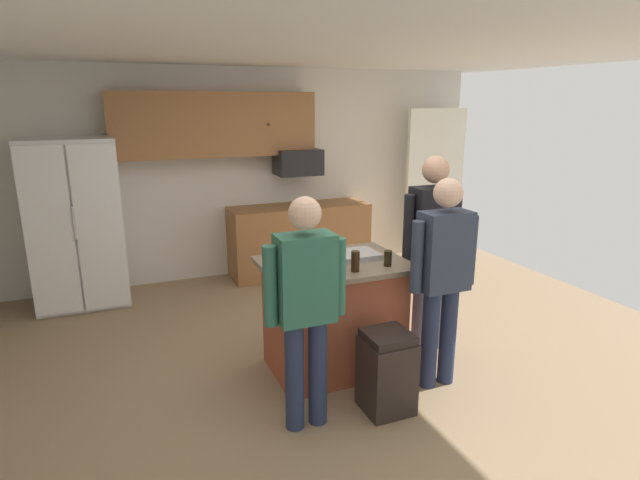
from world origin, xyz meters
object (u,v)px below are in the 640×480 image
microwave_over_range (298,162)px  person_guest_left (306,300)px  mug_ceramic_white (317,268)px  glass_short_whisky (337,263)px  refrigerator (76,224)px  glass_stout_tall (316,261)px  person_guest_by_door (443,270)px  mug_blue_stoneware (289,253)px  serving_tray (351,255)px  person_guest_right (432,241)px  glass_dark_ale (290,266)px  glass_pilsner (355,261)px  trash_bin (387,372)px  tumbler_amber (388,258)px  kitchen_island (334,315)px

microwave_over_range → person_guest_left: person_guest_left is taller
mug_ceramic_white → glass_short_whisky: size_ratio=0.74×
refrigerator → glass_stout_tall: refrigerator is taller
person_guest_by_door → glass_stout_tall: bearing=12.2°
person_guest_by_door → mug_blue_stoneware: size_ratio=12.91×
mug_ceramic_white → glass_stout_tall: (0.05, 0.14, 0.01)m
glass_stout_tall → serving_tray: bearing=22.7°
microwave_over_range → person_guest_right: bearing=-82.9°
microwave_over_range → serving_tray: (-0.44, -2.47, -0.49)m
person_guest_right → glass_dark_ale: size_ratio=13.06×
mug_blue_stoneware → serving_tray: (0.48, -0.17, -0.02)m
mug_ceramic_white → glass_pilsner: size_ratio=0.77×
refrigerator → glass_short_whisky: bearing=-54.9°
serving_tray → person_guest_left: bearing=-133.5°
glass_dark_ale → trash_bin: 1.05m
glass_dark_ale → mug_blue_stoneware: size_ratio=1.05×
mug_blue_stoneware → serving_tray: 0.51m
microwave_over_range → glass_short_whisky: (-0.72, -2.80, -0.43)m
tumbler_amber → trash_bin: 0.87m
trash_bin → glass_stout_tall: bearing=116.9°
mug_ceramic_white → mug_blue_stoneware: bearing=96.9°
mug_ceramic_white → glass_stout_tall: glass_stout_tall is taller
mug_ceramic_white → glass_pilsner: 0.30m
refrigerator → tumbler_amber: bearing=-48.7°
person_guest_right → microwave_over_range: bearing=-83.5°
glass_stout_tall → mug_ceramic_white: bearing=-109.6°
microwave_over_range → person_guest_right: 2.57m
refrigerator → person_guest_left: (1.49, -3.06, 0.02)m
kitchen_island → microwave_over_range: bearing=76.3°
kitchen_island → person_guest_by_door: bearing=-39.4°
person_guest_right → serving_tray: (-0.75, 0.04, -0.06)m
glass_pilsner → trash_bin: bearing=-82.7°
glass_pilsner → trash_bin: 0.84m
refrigerator → tumbler_amber: 3.54m
microwave_over_range → tumbler_amber: 2.82m
microwave_over_range → mug_blue_stoneware: microwave_over_range is taller
refrigerator → person_guest_by_door: size_ratio=1.10×
person_guest_left → glass_stout_tall: (0.30, 0.55, 0.07)m
tumbler_amber → glass_pilsner: (-0.30, -0.02, 0.02)m
glass_stout_tall → mug_blue_stoneware: bearing=107.9°
person_guest_left → mug_ceramic_white: size_ratio=13.23×
glass_dark_ale → glass_short_whisky: bearing=-20.3°
person_guest_by_door → person_guest_left: size_ratio=1.02×
glass_dark_ale → trash_bin: glass_dark_ale is taller
refrigerator → tumbler_amber: size_ratio=14.71×
person_guest_by_door → tumbler_amber: (-0.31, 0.29, 0.05)m
kitchen_island → serving_tray: serving_tray is taller
person_guest_right → person_guest_by_door: 0.62m
person_guest_right → glass_pilsner: size_ratio=11.01×
refrigerator → glass_short_whisky: refrigerator is taller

